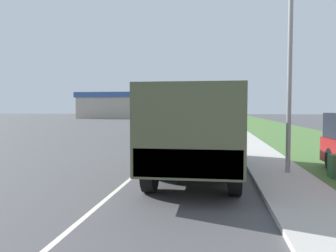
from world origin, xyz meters
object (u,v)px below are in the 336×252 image
Objects in this scene: military_truck at (197,126)px; car_nearest_ahead at (160,127)px; car_second_ahead at (209,121)px; car_third_ahead at (208,119)px; lamp_post at (283,45)px.

military_truck reaches higher than car_nearest_ahead.
car_third_ahead is (-0.27, 8.21, -0.03)m from car_second_ahead.
lamp_post reaches higher than car_second_ahead.
car_third_ahead is at bearing 81.47° from car_nearest_ahead.
military_truck is at bearing -89.53° from car_third_ahead.
car_second_ahead reaches higher than car_third_ahead.
car_second_ahead is at bearing 90.00° from military_truck.
car_nearest_ahead is at bearing -98.53° from car_third_ahead.
lamp_post reaches higher than car_nearest_ahead.
car_nearest_ahead is (-3.34, 13.04, -0.81)m from military_truck.
lamp_post is (2.61, -25.19, 3.34)m from car_second_ahead.
car_third_ahead is at bearing 90.47° from military_truck.
military_truck is at bearing -90.00° from car_second_ahead.
car_nearest_ahead is at bearing -105.27° from car_second_ahead.
military_truck is 33.50m from car_third_ahead.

